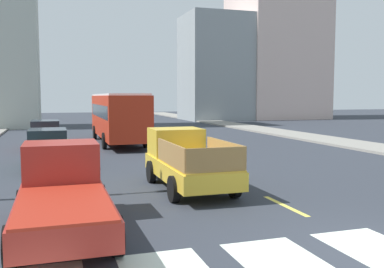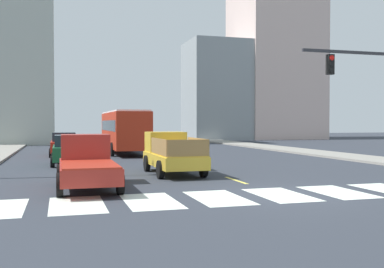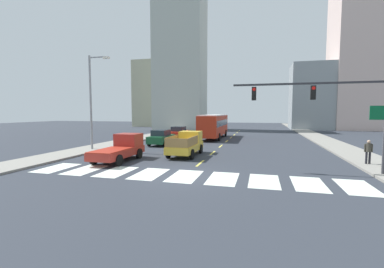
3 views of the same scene
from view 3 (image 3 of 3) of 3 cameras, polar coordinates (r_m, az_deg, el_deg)
ground_plane at (r=15.47m, az=-1.57°, el=-9.06°), size 160.00×160.00×0.00m
sidewalk_right at (r=33.55m, az=28.18°, el=-2.01°), size 3.24×110.00×0.15m
sidewalk_left at (r=36.46m, az=-11.93°, el=-1.05°), size 3.24×110.00×0.15m
crosswalk_stripe_0 at (r=19.80m, az=-27.15°, el=-6.51°), size 1.59×3.06×0.01m
crosswalk_stripe_1 at (r=18.42m, az=-21.98°, el=-7.15°), size 1.59×3.06×0.01m
crosswalk_stripe_2 at (r=17.21m, az=-16.00°, el=-7.81°), size 1.59×3.06×0.01m
crosswalk_stripe_3 at (r=16.21m, az=-9.18°, el=-8.46°), size 1.59×3.06×0.01m
crosswalk_stripe_4 at (r=15.47m, az=-1.57°, el=-9.05°), size 1.59×3.06×0.01m
crosswalk_stripe_5 at (r=15.02m, az=6.68°, el=-9.50°), size 1.59×3.06×0.01m
crosswalk_stripe_6 at (r=14.88m, az=15.27°, el=-9.77°), size 1.59×3.06×0.01m
crosswalk_stripe_7 at (r=15.08m, az=23.84°, el=-9.82°), size 1.59×3.06×0.01m
crosswalk_stripe_8 at (r=15.59m, az=32.01°, el=-9.67°), size 1.59×3.06×0.01m
lane_dash_0 at (r=19.25m, az=1.79°, el=-6.30°), size 0.16×2.40×0.01m
lane_dash_1 at (r=24.08m, az=4.46°, el=-4.08°), size 0.16×2.40×0.01m
lane_dash_2 at (r=28.96m, az=6.22°, el=-2.60°), size 0.16×2.40×0.01m
lane_dash_3 at (r=33.88m, az=7.47°, el=-1.55°), size 0.16×2.40×0.01m
lane_dash_4 at (r=38.82m, az=8.40°, el=-0.76°), size 0.16×2.40×0.01m
lane_dash_5 at (r=43.78m, az=9.12°, el=-0.15°), size 0.16×2.40×0.01m
lane_dash_6 at (r=48.74m, az=9.70°, el=0.33°), size 0.16×2.40×0.01m
lane_dash_7 at (r=53.71m, az=10.17°, el=0.73°), size 0.16×2.40×0.01m
pickup_stakebed at (r=22.84m, az=-1.12°, el=-2.19°), size 2.18×5.20×1.96m
pickup_dark at (r=21.00m, az=-15.01°, el=-3.00°), size 2.18×5.20×1.96m
city_bus at (r=37.15m, az=4.71°, el=2.04°), size 2.72×10.80×3.32m
sedan_near_right at (r=29.78m, az=-6.64°, el=-0.75°), size 2.02×4.40×1.72m
sedan_mid at (r=36.66m, az=-2.85°, el=0.31°), size 2.02×4.40×1.72m
traffic_signal_gantry at (r=17.74m, az=28.13°, el=5.80°), size 8.71×0.27×6.00m
streetlight_left at (r=27.09m, az=-20.75°, el=7.14°), size 2.20×0.28×9.00m
pedestrian_walking at (r=21.73m, az=33.76°, el=-2.86°), size 0.53×0.34×1.64m
tower_tall_centre at (r=68.97m, az=33.06°, el=18.53°), size 11.55×11.66×42.01m
block_mid_left at (r=63.18m, az=25.00°, el=7.27°), size 10.02×8.09×13.92m
block_mid_right at (r=70.47m, az=-8.63°, el=8.48°), size 7.96×7.40×16.70m
block_low_left at (r=58.76m, az=-2.57°, el=16.40°), size 10.29×7.51×31.14m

